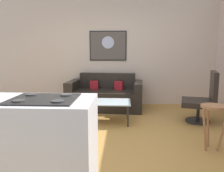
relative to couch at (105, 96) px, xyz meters
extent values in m
cube|color=#A17538|center=(0.15, -1.88, -0.32)|extent=(6.40, 6.40, 0.04)
cube|color=beige|center=(0.15, 0.55, 1.10)|extent=(6.40, 0.05, 2.80)
cube|color=black|center=(0.00, -0.04, -0.07)|extent=(1.46, 1.01, 0.45)
cube|color=black|center=(0.03, 0.33, 0.34)|extent=(1.40, 0.28, 0.38)
cube|color=black|center=(-0.79, 0.03, 0.04)|extent=(0.25, 0.90, 0.67)
cube|color=black|center=(0.78, -0.10, 0.04)|extent=(0.25, 0.90, 0.67)
cube|color=maroon|center=(-0.29, 0.15, 0.26)|extent=(0.21, 0.12, 0.20)
cube|color=maroon|center=(0.32, 0.10, 0.26)|extent=(0.22, 0.15, 0.20)
cube|color=silver|center=(0.06, -1.07, 0.11)|extent=(1.01, 0.62, 0.02)
cylinder|color=#232326|center=(-0.40, -1.32, -0.10)|extent=(0.03, 0.03, 0.39)
cylinder|color=#232326|center=(0.51, -1.32, -0.10)|extent=(0.03, 0.03, 0.39)
cylinder|color=#232326|center=(-0.40, -0.81, -0.10)|extent=(0.03, 0.03, 0.39)
cylinder|color=#232326|center=(0.51, -0.81, -0.10)|extent=(0.03, 0.03, 0.39)
cylinder|color=black|center=(1.88, -0.97, -0.28)|extent=(0.46, 0.46, 0.04)
cylinder|color=black|center=(1.88, -0.97, -0.08)|extent=(0.06, 0.06, 0.35)
cube|color=black|center=(1.88, -0.97, 0.09)|extent=(0.78, 0.80, 0.10)
cube|color=black|center=(2.13, -1.03, 0.42)|extent=(0.25, 0.66, 0.56)
cylinder|color=#96623D|center=(1.65, -2.25, 0.33)|extent=(0.33, 0.33, 0.03)
cylinder|color=#96623D|center=(1.65, -2.11, 0.01)|extent=(0.04, 0.13, 0.60)
cylinder|color=#96623D|center=(1.53, -2.32, 0.01)|extent=(0.13, 0.10, 0.60)
cylinder|color=#96623D|center=(1.78, -2.32, 0.01)|extent=(0.13, 0.10, 0.60)
cube|color=silver|center=(-0.57, -3.34, 0.17)|extent=(1.43, 0.66, 0.93)
cube|color=black|center=(-0.31, -3.34, 0.64)|extent=(0.60, 0.52, 0.01)
cylinder|color=#2D2D2D|center=(-0.48, -3.48, 0.66)|extent=(0.11, 0.11, 0.01)
cylinder|color=#2D2D2D|center=(-0.14, -3.48, 0.66)|extent=(0.11, 0.11, 0.01)
cylinder|color=#2D2D2D|center=(-0.48, -3.20, 0.66)|extent=(0.11, 0.11, 0.01)
cylinder|color=#2D2D2D|center=(-0.14, -3.20, 0.66)|extent=(0.11, 0.11, 0.01)
cube|color=black|center=(0.03, 0.51, 1.21)|extent=(0.94, 0.01, 0.75)
cube|color=#4F4741|center=(0.03, 0.50, 1.21)|extent=(0.89, 0.02, 0.70)
cylinder|color=#A4ADCA|center=(0.03, 0.49, 1.29)|extent=(0.31, 0.01, 0.31)
camera|label=1|loc=(0.41, -5.35, 1.08)|focal=36.51mm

